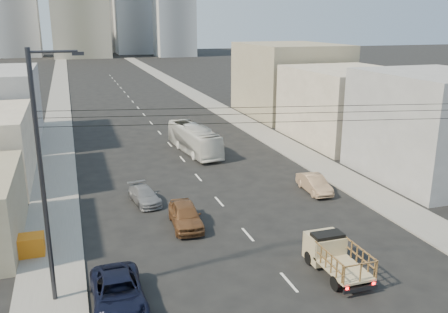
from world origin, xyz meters
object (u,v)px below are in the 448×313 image
navy_pickup (118,293)px  streetlamp_left (44,174)px  sedan_tan (314,184)px  crate_stack (28,245)px  sedan_grey (144,195)px  sedan_brown (186,215)px  flatbed_pickup (335,254)px  city_bus (194,139)px

navy_pickup → streetlamp_left: 6.52m
sedan_tan → crate_stack: bearing=-165.0°
streetlamp_left → sedan_grey: bearing=62.2°
sedan_grey → sedan_brown: bearing=-78.2°
sedan_tan → sedan_grey: size_ratio=1.01×
flatbed_pickup → sedan_grey: bearing=121.3°
streetlamp_left → crate_stack: streetlamp_left is taller
city_bus → sedan_brown: bearing=-112.6°
flatbed_pickup → crate_stack: (-15.75, 7.04, -0.40)m
sedan_grey → streetlamp_left: size_ratio=0.34×
city_bus → flatbed_pickup: bearing=-93.9°
sedan_brown → sedan_grey: (-1.91, 5.02, -0.20)m
sedan_grey → streetlamp_left: (-6.05, -11.50, 5.85)m
city_bus → sedan_brown: city_bus is taller
flatbed_pickup → city_bus: size_ratio=0.44×
city_bus → navy_pickup: bearing=-118.2°
crate_stack → navy_pickup: bearing=-56.8°
streetlamp_left → city_bus: bearing=61.3°
navy_pickup → city_bus: (10.38, 25.52, 0.68)m
sedan_brown → sedan_tan: sedan_brown is taller
city_bus → sedan_brown: (-5.19, -17.58, -0.61)m
navy_pickup → sedan_tan: (16.40, 11.14, -0.05)m
streetlamp_left → flatbed_pickup: bearing=-7.3°
sedan_brown → sedan_grey: size_ratio=1.14×
navy_pickup → streetlamp_left: bearing=152.0°
navy_pickup → sedan_grey: size_ratio=1.28×
crate_stack → streetlamp_left: bearing=-72.9°
sedan_brown → streetlamp_left: bearing=-137.3°
streetlamp_left → crate_stack: (-1.61, 5.23, -5.75)m
sedan_brown → streetlamp_left: (-7.96, -6.47, 5.65)m
sedan_brown → crate_stack: (-9.56, -1.25, -0.10)m
sedan_brown → city_bus: bearing=77.2°
sedan_tan → sedan_grey: sedan_tan is taller
sedan_tan → streetlamp_left: bearing=-150.3°
sedan_brown → crate_stack: size_ratio=2.56×
sedan_tan → sedan_brown: bearing=-161.1°
crate_stack → sedan_grey: bearing=39.3°
crate_stack → city_bus: bearing=51.9°
navy_pickup → city_bus: city_bus is taller
flatbed_pickup → sedan_tan: flatbed_pickup is taller
sedan_grey → streetlamp_left: bearing=-126.7°
navy_pickup → sedan_grey: bearing=75.7°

